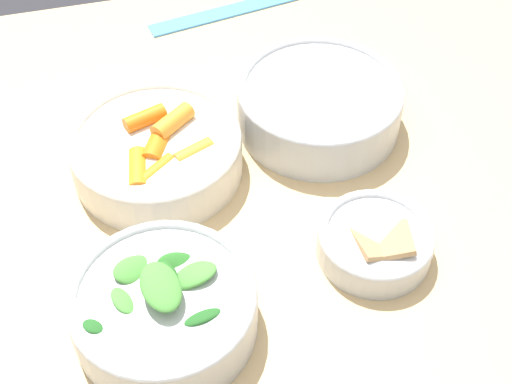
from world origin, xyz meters
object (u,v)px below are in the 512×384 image
at_px(bowl_cookies, 376,241).
at_px(ruler, 237,9).
at_px(bowl_carrots, 157,152).
at_px(bowl_greens, 164,306).
at_px(bowl_beans_hotdog, 319,106).

height_order(bowl_cookies, ruler, bowl_cookies).
xyz_separation_m(bowl_carrots, bowl_greens, (-0.03, -0.20, 0.00)).
relative_size(bowl_beans_hotdog, ruler, 0.74).
xyz_separation_m(bowl_carrots, ruler, (0.16, 0.28, -0.03)).
bearing_deg(bowl_greens, bowl_beans_hotdog, 45.60).
height_order(bowl_carrots, bowl_greens, bowl_greens).
distance_m(bowl_carrots, bowl_cookies, 0.26).
bearing_deg(bowl_greens, bowl_carrots, 82.46).
height_order(bowl_greens, bowl_cookies, bowl_greens).
bearing_deg(ruler, bowl_beans_hotdog, -81.85).
xyz_separation_m(bowl_cookies, ruler, (-0.03, 0.45, -0.02)).
bearing_deg(ruler, bowl_cookies, -85.90).
bearing_deg(bowl_beans_hotdog, bowl_carrots, -172.17).
bearing_deg(ruler, bowl_greens, -111.08).
relative_size(bowl_greens, bowl_beans_hotdog, 0.89).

